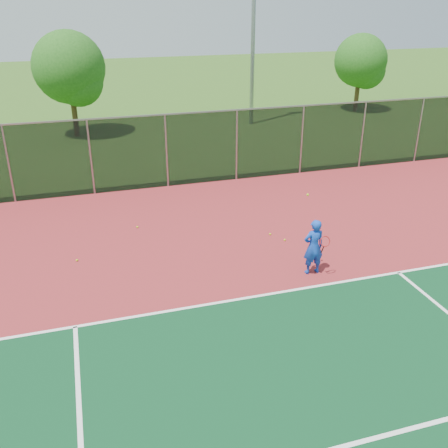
% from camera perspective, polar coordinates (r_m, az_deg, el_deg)
% --- Properties ---
extents(ground, '(120.00, 120.00, 0.00)m').
position_cam_1_polar(ground, '(12.26, 19.50, -13.51)').
color(ground, '#2B5317').
rests_on(ground, ground).
extents(court_apron, '(30.00, 20.00, 0.02)m').
position_cam_1_polar(court_apron, '(13.57, 14.70, -8.71)').
color(court_apron, maroon).
rests_on(court_apron, ground).
extents(fence_back, '(30.00, 0.06, 3.03)m').
position_cam_1_polar(fence_back, '(21.30, 1.45, 9.07)').
color(fence_back, black).
rests_on(fence_back, court_apron).
extents(tennis_player, '(0.61, 0.61, 2.43)m').
position_cam_1_polar(tennis_player, '(14.26, 10.20, -2.58)').
color(tennis_player, '#1340B7').
rests_on(tennis_player, court_apron).
extents(practice_ball_0, '(0.07, 0.07, 0.07)m').
position_cam_1_polar(practice_ball_0, '(16.68, 5.30, -1.15)').
color(practice_ball_0, '#B7CD17').
rests_on(practice_ball_0, court_apron).
extents(practice_ball_1, '(0.07, 0.07, 0.07)m').
position_cam_1_polar(practice_ball_1, '(15.64, -16.46, -3.99)').
color(practice_ball_1, '#B7CD17').
rests_on(practice_ball_1, court_apron).
extents(practice_ball_3, '(0.07, 0.07, 0.07)m').
position_cam_1_polar(practice_ball_3, '(17.37, -9.89, -0.34)').
color(practice_ball_3, '#B7CD17').
rests_on(practice_ball_3, court_apron).
extents(practice_ball_4, '(0.07, 0.07, 0.07)m').
position_cam_1_polar(practice_ball_4, '(16.34, 6.95, -1.81)').
color(practice_ball_4, '#B7CD17').
rests_on(practice_ball_4, court_apron).
extents(floodlight_n, '(0.90, 0.40, 11.25)m').
position_cam_1_polar(floodlight_n, '(30.90, 3.39, 22.97)').
color(floodlight_n, gray).
rests_on(floodlight_n, ground).
extents(tree_back_left, '(3.88, 3.88, 5.70)m').
position_cam_1_polar(tree_back_left, '(29.31, -17.07, 16.38)').
color(tree_back_left, '#3A2815').
rests_on(tree_back_left, ground).
extents(tree_back_mid, '(3.46, 3.46, 5.08)m').
position_cam_1_polar(tree_back_mid, '(36.04, 15.51, 17.31)').
color(tree_back_mid, '#3A2815').
rests_on(tree_back_mid, ground).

